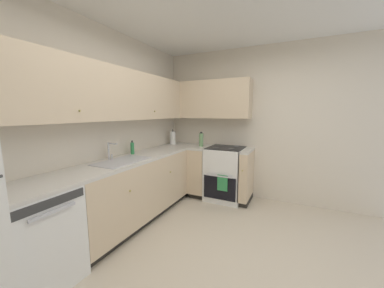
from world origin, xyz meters
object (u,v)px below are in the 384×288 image
(dishwasher, at_px, (34,239))
(soap_bottle, at_px, (132,148))
(oven_range, at_px, (225,173))
(paper_towel_roll, at_px, (173,138))
(oil_bottle, at_px, (201,140))

(dishwasher, bearing_deg, soap_bottle, 6.93)
(dishwasher, relative_size, soap_bottle, 4.36)
(soap_bottle, bearing_deg, oven_range, -43.66)
(dishwasher, relative_size, paper_towel_roll, 2.87)
(soap_bottle, bearing_deg, oil_bottle, -29.08)
(oil_bottle, bearing_deg, paper_towel_roll, 89.79)
(dishwasher, distance_m, soap_bottle, 1.60)
(oven_range, relative_size, paper_towel_roll, 3.48)
(soap_bottle, height_order, oil_bottle, oil_bottle)
(paper_towel_roll, bearing_deg, dishwasher, -176.48)
(oven_range, distance_m, paper_towel_roll, 1.21)
(soap_bottle, relative_size, paper_towel_roll, 0.66)
(dishwasher, bearing_deg, oil_bottle, -9.66)
(oven_range, distance_m, oil_bottle, 0.74)
(paper_towel_roll, bearing_deg, oil_bottle, -90.21)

